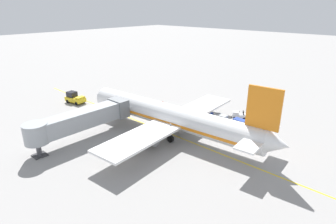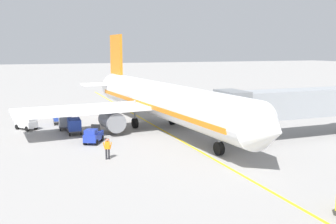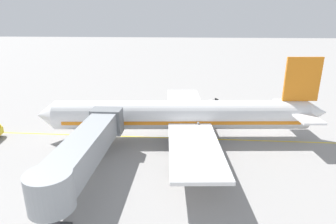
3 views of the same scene
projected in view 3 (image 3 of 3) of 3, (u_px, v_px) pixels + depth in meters
The scene contains 11 objects.
ground_plane at pixel (176, 138), 37.53m from camera, with size 400.00×400.00×0.00m, color gray.
gate_lead_in_line at pixel (176, 138), 37.53m from camera, with size 0.24×80.00×0.01m, color gold.
parked_airliner at pixel (183, 115), 36.45m from camera, with size 30.33×37.35×10.63m.
jet_bridge at pixel (85, 149), 26.55m from camera, with size 17.00×3.50×4.98m.
baggage_tug_lead at pixel (213, 104), 49.76m from camera, with size 2.39×2.74×1.62m.
baggage_tug_trailing at pixel (161, 113), 45.05m from camera, with size 2.25×2.77×1.62m.
baggage_cart_front at pixel (189, 110), 45.70m from camera, with size 1.37×2.92×1.58m.
baggage_cart_second_in_train at pixel (206, 109), 46.10m from camera, with size 1.37×2.92×1.58m.
baggage_cart_third_in_train at pixel (228, 109), 46.13m from camera, with size 1.37×2.92×1.58m.
ground_crew_wing_walker at pixel (209, 119), 41.63m from camera, with size 0.25×0.72×1.69m.
ground_crew_loader at pixel (125, 111), 45.28m from camera, with size 0.72×0.34×1.69m.
Camera 3 is at (-34.49, -1.70, 15.13)m, focal length 30.37 mm.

